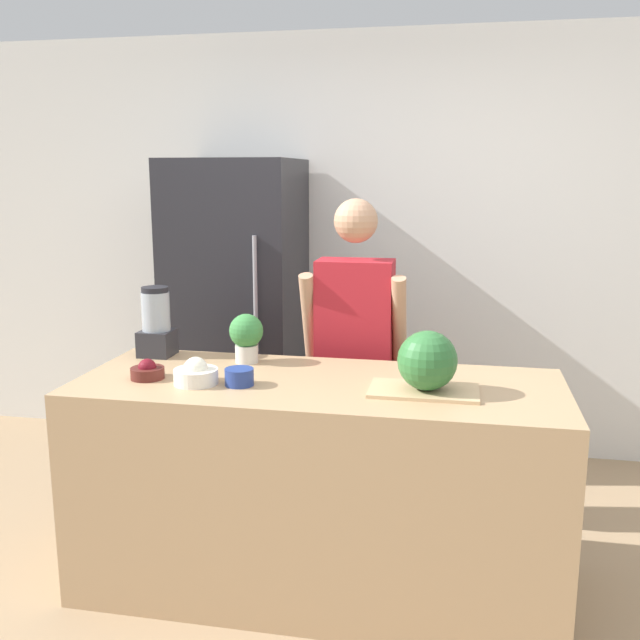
# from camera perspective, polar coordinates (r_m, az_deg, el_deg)

# --- Properties ---
(ground_plane) EXTENTS (14.00, 14.00, 0.00)m
(ground_plane) POSITION_cam_1_polar(r_m,az_deg,el_deg) (3.00, -1.73, -24.04)
(ground_plane) COLOR tan
(wall_back) EXTENTS (8.00, 0.06, 2.60)m
(wall_back) POSITION_cam_1_polar(r_m,az_deg,el_deg) (4.53, 4.14, 5.92)
(wall_back) COLOR white
(wall_back) RESTS_ON ground_plane
(counter_island) EXTENTS (2.00, 0.78, 0.91)m
(counter_island) POSITION_cam_1_polar(r_m,az_deg,el_deg) (3.10, -0.14, -13.03)
(counter_island) COLOR tan
(counter_island) RESTS_ON ground_plane
(refrigerator) EXTENTS (0.75, 0.73, 1.83)m
(refrigerator) POSITION_cam_1_polar(r_m,az_deg,el_deg) (4.37, -6.62, 0.57)
(refrigerator) COLOR #232328
(refrigerator) RESTS_ON ground_plane
(person) EXTENTS (0.51, 0.26, 1.63)m
(person) POSITION_cam_1_polar(r_m,az_deg,el_deg) (3.54, 2.77, -3.16)
(person) COLOR #333338
(person) RESTS_ON ground_plane
(cutting_board) EXTENTS (0.42, 0.25, 0.01)m
(cutting_board) POSITION_cam_1_polar(r_m,az_deg,el_deg) (2.82, 8.31, -5.61)
(cutting_board) COLOR tan
(cutting_board) RESTS_ON counter_island
(watermelon) EXTENTS (0.23, 0.23, 0.23)m
(watermelon) POSITION_cam_1_polar(r_m,az_deg,el_deg) (2.78, 8.58, -3.23)
(watermelon) COLOR #2D6B33
(watermelon) RESTS_ON cutting_board
(bowl_cherries) EXTENTS (0.14, 0.14, 0.08)m
(bowl_cherries) POSITION_cam_1_polar(r_m,az_deg,el_deg) (3.05, -13.64, -4.01)
(bowl_cherries) COLOR #511E19
(bowl_cherries) RESTS_ON counter_island
(bowl_cream) EXTENTS (0.18, 0.18, 0.11)m
(bowl_cream) POSITION_cam_1_polar(r_m,az_deg,el_deg) (2.94, -9.90, -4.27)
(bowl_cream) COLOR white
(bowl_cream) RESTS_ON counter_island
(bowl_small_blue) EXTENTS (0.12, 0.12, 0.07)m
(bowl_small_blue) POSITION_cam_1_polar(r_m,az_deg,el_deg) (2.89, -6.47, -4.55)
(bowl_small_blue) COLOR navy
(bowl_small_blue) RESTS_ON counter_island
(blender) EXTENTS (0.15, 0.15, 0.33)m
(blender) POSITION_cam_1_polar(r_m,az_deg,el_deg) (3.40, -12.96, -0.31)
(blender) COLOR #28282D
(blender) RESTS_ON counter_island
(potted_plant) EXTENTS (0.15, 0.15, 0.22)m
(potted_plant) POSITION_cam_1_polar(r_m,az_deg,el_deg) (3.22, -5.92, -1.22)
(potted_plant) COLOR beige
(potted_plant) RESTS_ON counter_island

